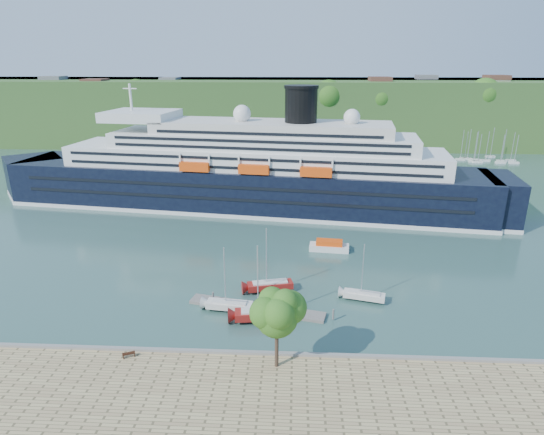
{
  "coord_description": "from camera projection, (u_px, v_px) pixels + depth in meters",
  "views": [
    {
      "loc": [
        4.54,
        -42.0,
        31.46
      ],
      "look_at": [
        0.87,
        30.0,
        6.31
      ],
      "focal_mm": 30.0,
      "sensor_mm": 36.0,
      "label": 1
    }
  ],
  "objects": [
    {
      "name": "sailboat_extra",
      "position": [
        270.0,
        262.0,
        63.63
      ],
      "size": [
        7.42,
        3.57,
        9.24
      ],
      "primitive_type": null,
      "rotation": [
        0.0,
        0.0,
        0.23
      ],
      "color": "maroon",
      "rests_on": "ground"
    },
    {
      "name": "sailboat_white_far",
      "position": [
        366.0,
        274.0,
        61.28
      ],
      "size": [
        6.43,
        3.21,
        8.01
      ],
      "primitive_type": null,
      "rotation": [
        0.0,
        0.0,
        -0.25
      ],
      "color": "silver",
      "rests_on": "ground"
    },
    {
      "name": "sailboat_red",
      "position": [
        262.0,
        286.0,
        56.05
      ],
      "size": [
        7.9,
        3.07,
        9.93
      ],
      "primitive_type": null,
      "rotation": [
        0.0,
        0.0,
        0.12
      ],
      "color": "maroon",
      "rests_on": "ground"
    },
    {
      "name": "park_bench",
      "position": [
        129.0,
        354.0,
        48.99
      ],
      "size": [
        1.5,
        1.07,
        0.89
      ],
      "primitive_type": null,
      "rotation": [
        0.0,
        0.0,
        0.41
      ],
      "color": "#4C2615",
      "rests_on": "promenade"
    },
    {
      "name": "floating_pontoon",
      "position": [
        256.0,
        308.0,
        60.39
      ],
      "size": [
        18.5,
        6.33,
        0.41
      ],
      "primitive_type": null,
      "rotation": [
        0.0,
        0.0,
        -0.23
      ],
      "color": "gray",
      "rests_on": "ground"
    },
    {
      "name": "promenade_tree",
      "position": [
        277.0,
        326.0,
        46.14
      ],
      "size": [
        5.88,
        5.88,
        9.75
      ],
      "primitive_type": null,
      "color": "#2E5A17",
      "rests_on": "promenade"
    },
    {
      "name": "ground",
      "position": [
        250.0,
        360.0,
        50.19
      ],
      "size": [
        400.0,
        400.0,
        0.0
      ],
      "primitive_type": "plane",
      "color": "#2A4C43",
      "rests_on": "ground"
    },
    {
      "name": "far_hillside",
      "position": [
        284.0,
        110.0,
        182.96
      ],
      "size": [
        400.0,
        50.0,
        24.0
      ],
      "primitive_type": "cube",
      "color": "#294E1F",
      "rests_on": "ground"
    },
    {
      "name": "tender_launch",
      "position": [
        329.0,
        245.0,
        78.75
      ],
      "size": [
        7.06,
        3.06,
        1.89
      ],
      "primitive_type": null,
      "rotation": [
        0.0,
        0.0,
        -0.11
      ],
      "color": "#EE490E",
      "rests_on": "ground"
    },
    {
      "name": "quay_coping",
      "position": [
        250.0,
        353.0,
        49.62
      ],
      "size": [
        220.0,
        0.5,
        0.3
      ],
      "primitive_type": "cube",
      "color": "slate",
      "rests_on": "promenade"
    },
    {
      "name": "sailboat_white_near",
      "position": [
        228.0,
        282.0,
        58.62
      ],
      "size": [
        6.87,
        2.61,
        8.66
      ],
      "primitive_type": null,
      "rotation": [
        0.0,
        0.0,
        -0.11
      ],
      "color": "silver",
      "rests_on": "ground"
    },
    {
      "name": "cruise_ship",
      "position": [
        243.0,
        148.0,
        98.13
      ],
      "size": [
        119.83,
        32.69,
        26.63
      ],
      "primitive_type": null,
      "rotation": [
        0.0,
        0.0,
        -0.13
      ],
      "color": "black",
      "rests_on": "ground"
    }
  ]
}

